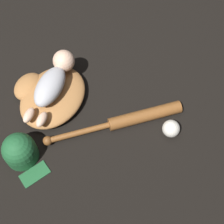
{
  "coord_description": "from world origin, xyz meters",
  "views": [
    {
      "loc": [
        -0.7,
        -0.37,
        1.22
      ],
      "look_at": [
        -0.04,
        -0.23,
        0.07
      ],
      "focal_mm": 50.0,
      "sensor_mm": 36.0,
      "label": 1
    }
  ],
  "objects_px": {
    "baby_figure": "(53,80)",
    "baseball_bat": "(131,119)",
    "baseball_glove": "(49,95)",
    "baseball": "(171,129)",
    "baseball_cap": "(20,151)"
  },
  "relations": [
    {
      "from": "baby_figure",
      "to": "baseball",
      "type": "relative_size",
      "value": 5.05
    },
    {
      "from": "baseball_glove",
      "to": "baseball_cap",
      "type": "relative_size",
      "value": 1.95
    },
    {
      "from": "baseball_glove",
      "to": "baseball_bat",
      "type": "height_order",
      "value": "baseball_glove"
    },
    {
      "from": "baby_figure",
      "to": "baseball_bat",
      "type": "distance_m",
      "value": 0.38
    },
    {
      "from": "baseball_glove",
      "to": "baby_figure",
      "type": "relative_size",
      "value": 1.04
    },
    {
      "from": "baby_figure",
      "to": "baseball_cap",
      "type": "xyz_separation_m",
      "value": [
        -0.33,
        0.05,
        -0.06
      ]
    },
    {
      "from": "baby_figure",
      "to": "baseball_cap",
      "type": "relative_size",
      "value": 1.87
    },
    {
      "from": "baseball_glove",
      "to": "baseball",
      "type": "height_order",
      "value": "baseball"
    },
    {
      "from": "baseball_glove",
      "to": "baseball_cap",
      "type": "height_order",
      "value": "baseball_cap"
    },
    {
      "from": "baseball_cap",
      "to": "baby_figure",
      "type": "bearing_deg",
      "value": -8.37
    },
    {
      "from": "baseball_bat",
      "to": "baseball_glove",
      "type": "bearing_deg",
      "value": 84.2
    },
    {
      "from": "baby_figure",
      "to": "baseball_bat",
      "type": "height_order",
      "value": "baby_figure"
    },
    {
      "from": "baseball_cap",
      "to": "baseball_glove",
      "type": "bearing_deg",
      "value": -4.21
    },
    {
      "from": "baseball_bat",
      "to": "baseball_cap",
      "type": "relative_size",
      "value": 2.72
    },
    {
      "from": "baseball_bat",
      "to": "baseball_cap",
      "type": "height_order",
      "value": "baseball_cap"
    }
  ]
}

